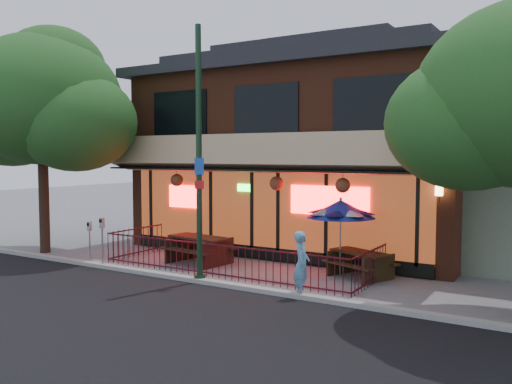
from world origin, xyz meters
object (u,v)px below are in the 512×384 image
pedestrian (302,264)px  picnic_table_left (199,246)px  street_light (199,168)px  parking_meter_near (102,234)px  street_tree_left (44,93)px  patio_umbrella (341,209)px  parking_meter_far (90,236)px  picnic_table_right (360,260)px

pedestrian → picnic_table_left: bearing=48.1°
street_light → parking_meter_near: 4.27m
street_tree_left → patio_umbrella: (10.44, 2.01, -3.72)m
pedestrian → street_light: bearing=71.9°
picnic_table_left → parking_meter_far: size_ratio=1.62×
picnic_table_right → patio_umbrella: 1.57m
patio_umbrella → pedestrian: patio_umbrella is taller
pedestrian → parking_meter_near: size_ratio=1.05×
street_light → street_tree_left: size_ratio=0.87×
street_tree_left → picnic_table_right: (11.06, 2.01, -5.17)m
patio_umbrella → pedestrian: 2.97m
parking_meter_near → parking_meter_far: bearing=173.1°
picnic_table_right → pedestrian: (-0.49, -2.75, 0.32)m
pedestrian → parking_meter_near: (-6.83, -0.13, 0.24)m
parking_meter_near → parking_meter_far: 0.67m
street_light → patio_umbrella: 4.27m
street_light → patio_umbrella: size_ratio=3.07×
street_light → parking_meter_far: size_ratio=5.04×
patio_umbrella → pedestrian: bearing=-87.4°
parking_meter_far → patio_umbrella: bearing=20.8°
street_tree_left → picnic_table_left: bearing=11.8°
street_tree_left → patio_umbrella: street_tree_left is taller
parking_meter_near → patio_umbrella: bearing=23.2°
picnic_table_left → picnic_table_right: (5.16, 0.79, -0.08)m
picnic_table_left → pedestrian: (4.67, -1.96, 0.24)m
street_light → pedestrian: (3.11, 0.05, -2.33)m
patio_umbrella → pedestrian: (0.13, -2.75, -1.13)m
picnic_table_left → parking_meter_near: bearing=-135.9°
street_light → parking_meter_near: street_light is taller
picnic_table_left → parking_meter_far: parking_meter_far is taller
street_tree_left → pedestrian: street_tree_left is taller
pedestrian → parking_meter_far: (-7.49, -0.05, 0.12)m
picnic_table_right → parking_meter_far: bearing=-160.7°
parking_meter_near → picnic_table_right: bearing=21.5°
street_tree_left → parking_meter_far: (3.08, -0.79, -4.73)m
street_light → street_tree_left: street_tree_left is taller
picnic_table_left → picnic_table_right: picnic_table_left is taller
picnic_table_right → patio_umbrella: patio_umbrella is taller
street_tree_left → pedestrian: size_ratio=4.91×
street_tree_left → picnic_table_right: street_tree_left is taller
street_tree_left → picnic_table_right: 12.37m
street_tree_left → patio_umbrella: size_ratio=3.53×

